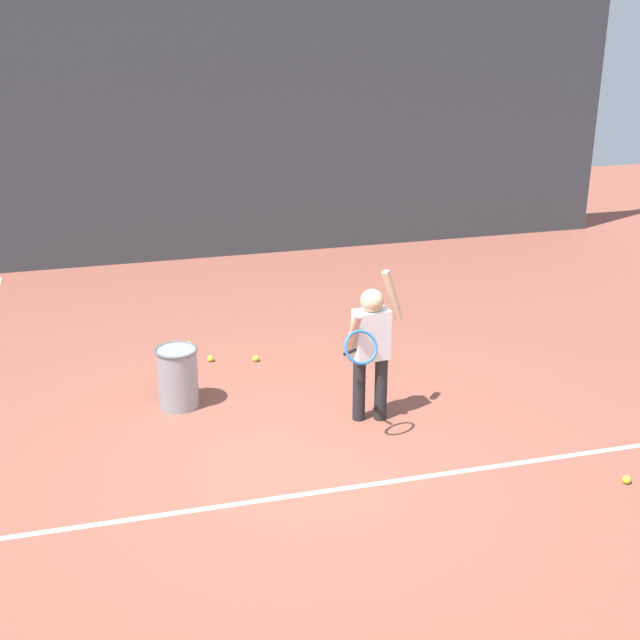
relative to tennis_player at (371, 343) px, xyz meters
name	(u,v)px	position (x,y,z in m)	size (l,w,h in m)	color
ground_plane	(304,462)	(-0.72, -0.55, -0.73)	(20.00, 20.00, 0.00)	brown
court_line_baseline	(319,492)	(-0.72, -1.01, -0.72)	(9.00, 0.05, 0.00)	white
back_fence_windscreen	(199,124)	(-0.72, 5.19, 1.11)	(11.80, 0.08, 3.67)	#383D42
fence_post_2	(198,117)	(-0.72, 5.25, 1.18)	(0.09, 0.09, 3.82)	slate
fence_post_3	(403,110)	(2.15, 5.25, 1.18)	(0.09, 0.09, 3.82)	slate
fence_post_4	(586,103)	(5.03, 5.25, 1.18)	(0.09, 0.09, 3.82)	slate
tennis_player	(371,343)	(0.00, 0.00, 0.00)	(0.67, 0.62, 1.35)	#232326
ball_hopper	(178,377)	(-1.58, 0.70, -0.44)	(0.38, 0.38, 0.56)	gray
tennis_ball_0	(627,480)	(1.59, -1.49, -0.69)	(0.07, 0.07, 0.07)	#CCE033
tennis_ball_2	(210,358)	(-1.16, 1.61, -0.69)	(0.07, 0.07, 0.07)	#CCE033
tennis_ball_3	(256,358)	(-0.72, 1.49, -0.69)	(0.07, 0.07, 0.07)	#CCE033
tennis_ball_6	(170,357)	(-1.55, 1.76, -0.69)	(0.07, 0.07, 0.07)	#CCE033
tennis_ball_7	(189,344)	(-1.33, 2.04, -0.69)	(0.07, 0.07, 0.07)	#CCE033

